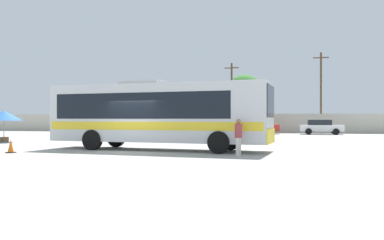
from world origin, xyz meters
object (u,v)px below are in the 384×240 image
(attendant_by_bus_door, at_px, (238,135))
(parked_car_second_dark_blue, at_px, (199,126))
(vendor_umbrella_near_gate_blue, at_px, (4,116))
(parked_car_leftmost_red, at_px, (143,126))
(utility_pole_near, at_px, (321,91))
(utility_pole_far, at_px, (232,96))
(roadside_tree_left, at_px, (140,102))
(roadside_tree_midleft, at_px, (245,91))
(traffic_cone_on_apron, at_px, (11,146))
(parked_car_rightmost_white, at_px, (321,127))
(parked_car_third_red, at_px, (259,126))
(coach_bus_silver_yellow, at_px, (156,113))

(attendant_by_bus_door, xyz_separation_m, parked_car_second_dark_blue, (-7.25, 25.07, -0.12))
(vendor_umbrella_near_gate_blue, height_order, parked_car_second_dark_blue, vendor_umbrella_near_gate_blue)
(parked_car_leftmost_red, distance_m, utility_pole_near, 21.37)
(utility_pole_far, distance_m, roadside_tree_left, 13.44)
(roadside_tree_midleft, xyz_separation_m, traffic_cone_on_apron, (-7.36, -35.39, -4.86))
(roadside_tree_midleft, bearing_deg, vendor_umbrella_near_gate_blue, -115.73)
(parked_car_leftmost_red, bearing_deg, parked_car_second_dark_blue, 2.06)
(attendant_by_bus_door, relative_size, utility_pole_near, 0.17)
(parked_car_leftmost_red, distance_m, parked_car_rightmost_white, 18.94)
(parked_car_leftmost_red, xyz_separation_m, roadside_tree_left, (-4.32, 10.57, 3.17))
(parked_car_third_red, bearing_deg, roadside_tree_midleft, 105.12)
(parked_car_third_red, bearing_deg, traffic_cone_on_apron, -110.13)
(utility_pole_far, xyz_separation_m, roadside_tree_midleft, (1.46, 1.58, 0.71))
(coach_bus_silver_yellow, bearing_deg, roadside_tree_midleft, 87.72)
(vendor_umbrella_near_gate_blue, xyz_separation_m, parked_car_second_dark_blue, (9.50, 18.84, -1.00))
(coach_bus_silver_yellow, height_order, utility_pole_near, utility_pole_near)
(parked_car_third_red, distance_m, utility_pole_near, 10.66)
(traffic_cone_on_apron, bearing_deg, parked_car_leftmost_red, 96.44)
(parked_car_leftmost_red, xyz_separation_m, traffic_cone_on_apron, (2.93, -25.96, -0.48))
(parked_car_second_dark_blue, distance_m, roadside_tree_left, 15.14)
(parked_car_third_red, xyz_separation_m, utility_pole_far, (-3.83, 7.23, 3.65))
(utility_pole_far, distance_m, traffic_cone_on_apron, 34.57)
(parked_car_leftmost_red, relative_size, roadside_tree_midleft, 0.58)
(roadside_tree_midleft, bearing_deg, utility_pole_near, -10.66)
(roadside_tree_left, distance_m, traffic_cone_on_apron, 37.42)
(roadside_tree_left, bearing_deg, parked_car_leftmost_red, -67.78)
(parked_car_leftmost_red, xyz_separation_m, utility_pole_far, (8.84, 7.85, 3.66))
(traffic_cone_on_apron, bearing_deg, vendor_umbrella_near_gate_blue, 129.95)
(utility_pole_far, bearing_deg, roadside_tree_midleft, 47.34)
(vendor_umbrella_near_gate_blue, distance_m, parked_car_second_dark_blue, 21.13)
(attendant_by_bus_door, xyz_separation_m, parked_car_rightmost_white, (5.41, 25.17, -0.12))
(utility_pole_far, height_order, traffic_cone_on_apron, utility_pole_far)
(attendant_by_bus_door, bearing_deg, coach_bus_silver_yellow, 153.89)
(parked_car_third_red, bearing_deg, parked_car_rightmost_white, -2.70)
(coach_bus_silver_yellow, xyz_separation_m, utility_pole_far, (-0.18, 30.48, 2.54))
(attendant_by_bus_door, xyz_separation_m, utility_pole_near, (5.98, 32.54, 4.00))
(utility_pole_near, bearing_deg, parked_car_second_dark_blue, -150.56)
(coach_bus_silver_yellow, distance_m, parked_car_third_red, 23.57)
(parked_car_third_red, height_order, parked_car_rightmost_white, parked_car_third_red)
(parked_car_third_red, xyz_separation_m, utility_pole_near, (6.84, 7.07, 4.10))
(parked_car_second_dark_blue, distance_m, roadside_tree_midleft, 10.95)
(utility_pole_near, height_order, roadside_tree_midleft, utility_pole_near)
(roadside_tree_midleft, distance_m, traffic_cone_on_apron, 36.47)
(attendant_by_bus_door, distance_m, roadside_tree_midleft, 34.69)
(utility_pole_near, relative_size, roadside_tree_left, 1.76)
(traffic_cone_on_apron, bearing_deg, parked_car_rightmost_white, 58.65)
(parked_car_leftmost_red, relative_size, parked_car_rightmost_white, 1.00)
(vendor_umbrella_near_gate_blue, relative_size, parked_car_rightmost_white, 0.58)
(parked_car_second_dark_blue, height_order, parked_car_third_red, parked_car_third_red)
(roadside_tree_left, relative_size, roadside_tree_midleft, 0.74)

